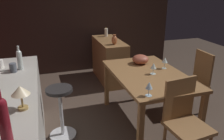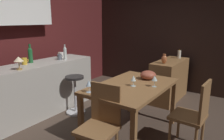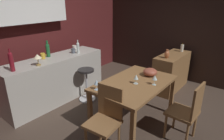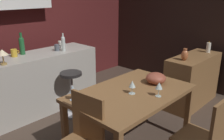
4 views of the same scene
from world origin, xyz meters
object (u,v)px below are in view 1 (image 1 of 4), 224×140
dining_table (148,79)px  chair_near_window (184,119)px  fruit_bowl (140,59)px  counter_lamp (21,92)px  wine_glass_center (153,66)px  chair_by_doorway (195,80)px  wine_glass_right (165,60)px  vase_copper (114,40)px  sideboard_cabinet (109,60)px  wine_bottle_clear (20,59)px  pillar_candle_tall (106,32)px  wine_bottle_ruby (4,119)px  bar_stool (61,111)px  wine_glass_left (149,86)px  cup_slate (13,68)px

dining_table → chair_near_window: (-0.77, -0.04, -0.15)m
fruit_bowl → counter_lamp: 1.94m
chair_near_window → wine_glass_center: (0.73, 0.00, 0.34)m
chair_by_doorway → wine_glass_right: chair_by_doorway is taller
wine_glass_right → fruit_bowl: (0.29, 0.23, -0.05)m
wine_glass_center → vase_copper: (1.33, 0.09, 0.06)m
chair_by_doorway → fruit_bowl: (0.29, 0.77, 0.31)m
counter_lamp → sideboard_cabinet: bearing=-31.1°
wine_bottle_clear → counter_lamp: 0.97m
pillar_candle_tall → wine_bottle_ruby: bearing=153.7°
wine_glass_right → pillar_candle_tall: pillar_candle_tall is taller
chair_by_doorway → wine_glass_right: bearing=89.9°
bar_stool → wine_bottle_ruby: bearing=161.5°
chair_near_window → wine_glass_left: size_ratio=5.95×
chair_by_doorway → bar_stool: chair_by_doorway is taller
fruit_bowl → wine_bottle_clear: size_ratio=0.85×
wine_bottle_ruby → pillar_candle_tall: 3.54m
chair_by_doorway → chair_near_window: bearing=137.9°
fruit_bowl → cup_slate: 1.71m
chair_near_window → fruit_bowl: bearing=-0.7°
wine_glass_right → wine_bottle_clear: 1.85m
fruit_bowl → vase_copper: 0.91m
sideboard_cabinet → vase_copper: 0.60m
chair_near_window → wine_bottle_clear: wine_bottle_clear is taller
sideboard_cabinet → wine_bottle_ruby: bearing=151.6°
pillar_candle_tall → wine_glass_center: bearing=-179.0°
chair_by_doorway → pillar_candle_tall: pillar_candle_tall is taller
cup_slate → wine_glass_right: bearing=-91.1°
wine_glass_right → fruit_bowl: bearing=38.5°
dining_table → counter_lamp: 1.72m
chair_near_window → wine_bottle_clear: bearing=58.5°
wine_bottle_ruby → wine_glass_left: bearing=-65.0°
wine_glass_left → pillar_candle_tall: pillar_candle_tall is taller
fruit_bowl → sideboard_cabinet: bearing=4.6°
dining_table → vase_copper: size_ratio=7.59×
wine_bottle_ruby → vase_copper: wine_bottle_ruby is taller
wine_glass_right → wine_bottle_clear: bearing=86.7°
bar_stool → wine_glass_left: size_ratio=4.32×
chair_by_doorway → wine_glass_right: 0.65m
wine_glass_left → wine_bottle_ruby: size_ratio=0.42×
wine_glass_center → wine_bottle_ruby: bearing=125.2°
chair_near_window → pillar_candle_tall: bearing=0.7°
bar_stool → wine_glass_center: size_ratio=4.50×
wine_glass_left → wine_bottle_clear: 1.50m
dining_table → chair_by_doorway: (0.10, -0.83, -0.16)m
dining_table → wine_bottle_clear: 1.61m
counter_lamp → vase_copper: counter_lamp is taller
fruit_bowl → wine_bottle_ruby: size_ratio=0.65×
fruit_bowl → wine_bottle_ruby: (-1.56, 1.61, 0.26)m
wine_bottle_ruby → wine_bottle_clear: 1.37m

